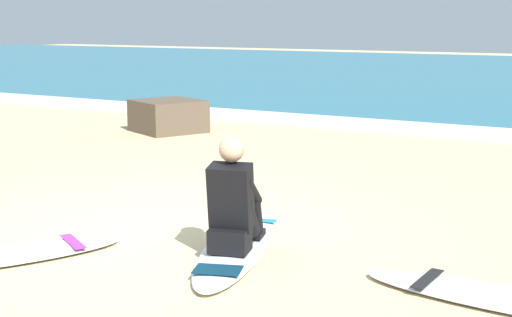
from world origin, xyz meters
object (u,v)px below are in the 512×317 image
object	(u,v)px
surfboard_spare_far	(510,299)
surfboard_main	(238,245)
shoreline_rock	(168,116)
surfer_seated	(234,205)
surfboard_spare_near	(11,255)

from	to	relation	value
surfboard_spare_far	surfboard_main	bearing A→B (deg)	176.65
shoreline_rock	surfboard_main	bearing A→B (deg)	-48.38
surfboard_spare_far	shoreline_rock	distance (m)	8.72
surfer_seated	shoreline_rock	xyz separation A→B (m)	(-4.68, 5.36, -0.16)
surfboard_spare_far	shoreline_rock	xyz separation A→B (m)	(-6.91, 5.31, 0.24)
surfboard_main	surfer_seated	bearing A→B (deg)	-67.56
surfboard_main	surfboard_spare_near	bearing A→B (deg)	-141.19
surfer_seated	shoreline_rock	distance (m)	7.12
surfboard_spare_near	shoreline_rock	bearing A→B (deg)	116.17
surfboard_spare_near	shoreline_rock	world-z (taller)	shoreline_rock
surfboard_spare_near	shoreline_rock	distance (m)	7.10
surfboard_spare_near	surfboard_spare_far	xyz separation A→B (m)	(3.78, 1.05, -0.00)
surfer_seated	surfboard_spare_near	distance (m)	1.89
surfboard_main	shoreline_rock	bearing A→B (deg)	131.62
surfboard_main	surfboard_spare_far	distance (m)	2.31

